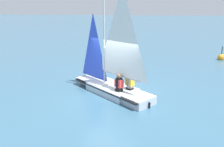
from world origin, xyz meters
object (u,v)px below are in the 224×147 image
sailboat_main (112,78)px  sailor_helm (119,85)px  sailor_crew (130,84)px  buoy_marker (221,57)px

sailboat_main → sailor_helm: 0.75m
sailor_crew → sailor_helm: bearing=71.2°
sailor_crew → buoy_marker: 10.87m
sailor_helm → buoy_marker: (-9.23, 6.64, -0.43)m
sailor_helm → sailor_crew: bearing=-108.8°
sailor_helm → sailor_crew: (-0.30, 0.45, 0.01)m
sailor_helm → sailor_crew: size_ratio=1.00×
sailboat_main → sailor_helm: bearing=161.8°
sailboat_main → sailor_crew: (0.30, 0.87, -0.14)m
sailboat_main → buoy_marker: size_ratio=4.37×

